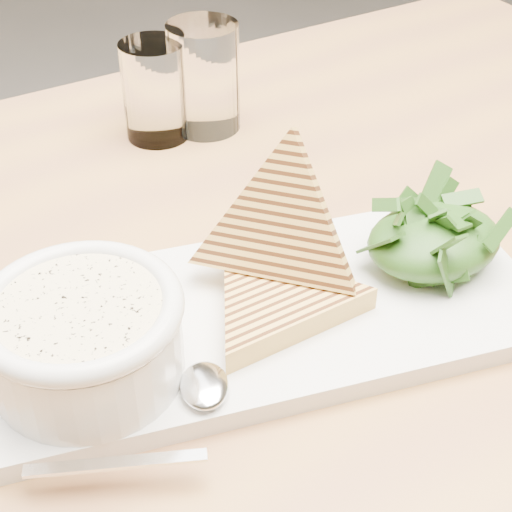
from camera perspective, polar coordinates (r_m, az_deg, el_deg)
name	(u,v)px	position (r m, az deg, el deg)	size (l,w,h in m)	color
table_top	(277,271)	(0.68, 1.56, -1.09)	(1.22, 0.81, 0.04)	#A9753E
table_leg_br	(461,230)	(1.40, 14.71, 1.87)	(0.06, 0.06, 0.69)	#A9753E
platter	(268,314)	(0.59, 0.88, -4.26)	(0.41, 0.18, 0.02)	silver
soup_bowl	(86,345)	(0.53, -12.29, -6.34)	(0.13, 0.13, 0.05)	silver
soup	(79,310)	(0.51, -12.73, -3.87)	(0.11, 0.11, 0.01)	beige
bowl_rim	(79,308)	(0.51, -12.77, -3.70)	(0.13, 0.13, 0.01)	silver
sandwich_flat	(276,301)	(0.58, 1.44, -3.30)	(0.15, 0.15, 0.02)	gold
sandwich_lean	(280,228)	(0.58, 1.72, 2.05)	(0.15, 0.15, 0.08)	gold
salad_base	(434,241)	(0.63, 12.82, 1.10)	(0.11, 0.09, 0.04)	black
arugula_pile	(435,235)	(0.63, 12.89, 1.51)	(0.11, 0.10, 0.05)	#325F1D
spoon_bowl	(205,385)	(0.52, -3.77, -9.37)	(0.03, 0.04, 0.01)	silver
spoon_handle	(116,463)	(0.49, -10.15, -14.62)	(0.11, 0.01, 0.00)	silver
glass_near	(155,91)	(0.82, -7.35, 11.83)	(0.07, 0.07, 0.10)	white
glass_far	(204,77)	(0.83, -3.80, 12.84)	(0.07, 0.07, 0.11)	white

